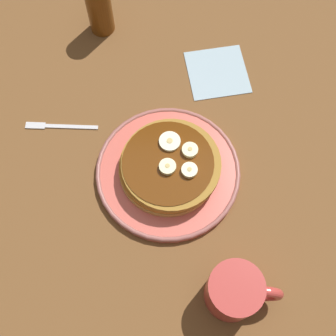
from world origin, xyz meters
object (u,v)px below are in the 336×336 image
(fork, at_px, (57,126))
(syrup_bottle, at_px, (99,6))
(banana_slice_0, at_px, (167,167))
(banana_slice_2, at_px, (189,170))
(coffee_mug, at_px, (236,291))
(plate, at_px, (168,171))
(banana_slice_1, at_px, (190,150))
(pancake_stack, at_px, (170,165))
(napkin, at_px, (217,72))
(banana_slice_3, at_px, (169,142))

(fork, distance_m, syrup_bottle, 0.24)
(fork, bearing_deg, banana_slice_0, -22.49)
(banana_slice_2, xyz_separation_m, coffee_mug, (0.08, -0.18, -0.01))
(plate, distance_m, syrup_bottle, 0.34)
(banana_slice_0, distance_m, banana_slice_1, 0.05)
(pancake_stack, bearing_deg, banana_slice_0, -107.70)
(coffee_mug, bearing_deg, banana_slice_1, 110.30)
(banana_slice_0, xyz_separation_m, banana_slice_2, (0.04, -0.00, -0.00))
(plate, height_order, pancake_stack, pancake_stack)
(napkin, bearing_deg, coffee_mug, -84.77)
(napkin, distance_m, syrup_bottle, 0.25)
(banana_slice_2, height_order, napkin, banana_slice_2)
(coffee_mug, bearing_deg, fork, 139.90)
(banana_slice_1, xyz_separation_m, coffee_mug, (0.08, -0.22, -0.01))
(pancake_stack, relative_size, banana_slice_3, 4.81)
(banana_slice_0, relative_size, syrup_bottle, 0.21)
(banana_slice_2, distance_m, syrup_bottle, 0.37)
(napkin, height_order, fork, fork)
(coffee_mug, distance_m, napkin, 0.41)
(banana_slice_1, bearing_deg, banana_slice_0, -137.50)
(banana_slice_0, xyz_separation_m, banana_slice_1, (0.04, 0.03, -0.00))
(plate, relative_size, banana_slice_3, 6.90)
(banana_slice_3, relative_size, fork, 0.27)
(coffee_mug, xyz_separation_m, fork, (-0.32, 0.27, -0.04))
(fork, bearing_deg, syrup_bottle, 77.28)
(banana_slice_3, bearing_deg, banana_slice_0, -90.74)
(coffee_mug, bearing_deg, banana_slice_2, 113.53)
(napkin, bearing_deg, banana_slice_3, -113.60)
(plate, distance_m, banana_slice_2, 0.06)
(banana_slice_2, xyz_separation_m, fork, (-0.24, 0.09, -0.05))
(banana_slice_3, height_order, syrup_bottle, syrup_bottle)
(banana_slice_2, distance_m, coffee_mug, 0.20)
(banana_slice_0, height_order, coffee_mug, coffee_mug)
(plate, height_order, banana_slice_0, banana_slice_0)
(plate, xyz_separation_m, banana_slice_0, (-0.00, -0.01, 0.04))
(plate, height_order, banana_slice_1, banana_slice_1)
(napkin, xyz_separation_m, fork, (-0.28, -0.14, 0.00))
(pancake_stack, bearing_deg, plate, -139.08)
(banana_slice_0, relative_size, fork, 0.21)
(plate, bearing_deg, pancake_stack, 40.92)
(banana_slice_3, height_order, coffee_mug, coffee_mug)
(plate, xyz_separation_m, banana_slice_2, (0.04, -0.01, 0.04))
(coffee_mug, relative_size, napkin, 1.02)
(banana_slice_1, distance_m, banana_slice_3, 0.04)
(plate, height_order, fork, plate)
(banana_slice_1, bearing_deg, plate, -146.38)
(coffee_mug, height_order, napkin, coffee_mug)
(banana_slice_2, xyz_separation_m, banana_slice_3, (-0.04, 0.05, -0.00))
(banana_slice_2, relative_size, syrup_bottle, 0.20)
(banana_slice_3, bearing_deg, banana_slice_2, -53.71)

